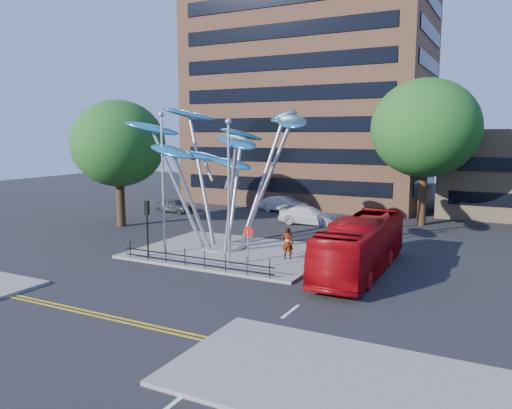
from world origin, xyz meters
The scene contains 19 objects.
ground centered at (0.00, 0.00, 0.00)m, with size 120.00×120.00×0.00m, color black.
traffic_island centered at (-1.00, 6.00, 0.07)m, with size 12.00×9.00×0.15m, color slate.
pavement_right centered at (11.00, -7.00, 0.07)m, with size 12.00×6.00×0.15m, color slate.
double_yellow_near centered at (0.00, -6.00, 0.01)m, with size 40.00×0.12×0.01m, color gold.
double_yellow_far centered at (0.00, -6.30, 0.01)m, with size 40.00×0.12×0.01m, color gold.
brick_tower centered at (-6.00, 32.00, 15.00)m, with size 25.00×15.00×30.00m, color #976042.
tree_right centered at (8.00, 22.00, 8.04)m, with size 8.80×8.80×12.11m.
tree_left centered at (-14.00, 10.00, 6.79)m, with size 7.60×7.60×10.32m.
leaf_sculpture centered at (-2.07, 6.68, 6.87)m, with size 12.72×9.54×9.51m.
street_lamp_left centered at (-4.50, 3.50, 5.36)m, with size 0.36×0.36×8.80m.
street_lamp_right centered at (0.50, 3.00, 5.09)m, with size 0.36×0.36×8.30m.
traffic_light_island centered at (-5.00, 2.50, 2.61)m, with size 0.28×0.18×3.42m.
no_entry_sign_island centered at (2.00, 2.52, 1.82)m, with size 0.60×0.10×2.45m.
pedestrian_railing_front centered at (-1.00, 1.70, 0.55)m, with size 10.00×0.06×1.00m.
red_bus centered at (7.46, 5.44, 1.53)m, with size 2.57×10.98×3.06m, color #96060C.
pedestrian centered at (2.92, 5.77, 1.11)m, with size 0.70×0.46×1.93m, color gray.
parked_car_left centered at (-14.52, 18.00, 0.67)m, with size 1.59×3.95×1.35m, color #3D4045.
parked_car_mid centered at (-5.02, 23.00, 0.79)m, with size 1.67×4.79×1.58m, color #AFB0B7.
parked_car_right centered at (-0.52, 18.00, 0.75)m, with size 2.09×5.15×1.50m, color silver.
Camera 1 is at (14.68, -21.01, 7.60)m, focal length 35.00 mm.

